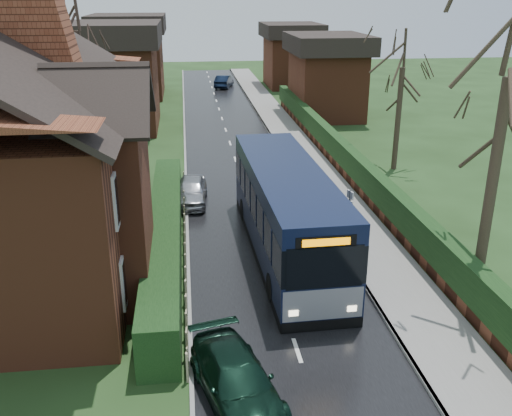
{
  "coord_description": "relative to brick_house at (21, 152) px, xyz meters",
  "views": [
    {
      "loc": [
        -2.89,
        -15.61,
        9.73
      ],
      "look_at": [
        -0.34,
        4.94,
        1.8
      ],
      "focal_mm": 40.0,
      "sensor_mm": 36.0,
      "label": 1
    }
  ],
  "objects": [
    {
      "name": "car_distant",
      "position": [
        10.03,
        40.99,
        -3.72
      ],
      "size": [
        2.41,
        4.22,
        1.31
      ],
      "primitive_type": "imported",
      "rotation": [
        0.0,
        0.0,
        2.87
      ],
      "color": "black",
      "rests_on": "ground"
    },
    {
      "name": "bus_stop_sign",
      "position": [
        11.93,
        -0.53,
        -2.64
      ],
      "size": [
        0.16,
        0.39,
        2.63
      ],
      "rotation": [
        0.0,
        0.0,
        0.28
      ],
      "color": "slate",
      "rests_on": "ground"
    },
    {
      "name": "car_silver",
      "position": [
        5.93,
        5.88,
        -3.75
      ],
      "size": [
        1.75,
        3.78,
        1.25
      ],
      "primitive_type": "imported",
      "rotation": [
        0.0,
        0.0,
        -0.07
      ],
      "color": "#B3B3B8",
      "rests_on": "ground"
    },
    {
      "name": "bus",
      "position": [
        9.54,
        -0.23,
        -2.66
      ],
      "size": [
        2.88,
        11.43,
        3.45
      ],
      "rotation": [
        0.0,
        0.0,
        0.03
      ],
      "color": "black",
      "rests_on": "ground"
    },
    {
      "name": "kerb_right",
      "position": [
        11.78,
        5.22,
        -4.31
      ],
      "size": [
        0.12,
        100.0,
        0.14
      ],
      "primitive_type": "cube",
      "color": "gray",
      "rests_on": "ground"
    },
    {
      "name": "right_wall_hedge",
      "position": [
        14.53,
        5.22,
        -3.36
      ],
      "size": [
        0.6,
        50.0,
        1.8
      ],
      "color": "brown",
      "rests_on": "ground"
    },
    {
      "name": "car_green",
      "position": [
        6.82,
        -8.64,
        -3.78
      ],
      "size": [
        2.61,
        4.37,
        1.19
      ],
      "primitive_type": "imported",
      "rotation": [
        0.0,
        0.0,
        0.25
      ],
      "color": "black",
      "rests_on": "ground"
    },
    {
      "name": "kerb_left",
      "position": [
        5.68,
        5.22,
        -4.33
      ],
      "size": [
        0.12,
        100.0,
        0.1
      ],
      "primitive_type": "cube",
      "color": "gray",
      "rests_on": "ground"
    },
    {
      "name": "front_hedge",
      "position": [
        4.83,
        0.22,
        -3.58
      ],
      "size": [
        1.2,
        16.0,
        1.6
      ],
      "primitive_type": "cube",
      "color": "black",
      "rests_on": "ground"
    },
    {
      "name": "pavement",
      "position": [
        12.98,
        5.22,
        -4.31
      ],
      "size": [
        2.5,
        100.0,
        0.14
      ],
      "primitive_type": "cube",
      "color": "slate",
      "rests_on": "ground"
    },
    {
      "name": "picket_fence",
      "position": [
        5.58,
        0.22,
        -3.93
      ],
      "size": [
        0.1,
        16.0,
        0.9
      ],
      "primitive_type": null,
      "color": "tan",
      "rests_on": "ground"
    },
    {
      "name": "tree_right_far",
      "position": [
        17.73,
        10.23,
        1.8
      ],
      "size": [
        4.28,
        4.28,
        8.26
      ],
      "color": "#35291F",
      "rests_on": "ground"
    },
    {
      "name": "road",
      "position": [
        8.73,
        5.22,
        -4.37
      ],
      "size": [
        6.0,
        100.0,
        0.02
      ],
      "primitive_type": "cube",
      "color": "black",
      "rests_on": "ground"
    },
    {
      "name": "brick_house",
      "position": [
        0.0,
        0.0,
        0.0
      ],
      "size": [
        9.3,
        14.6,
        10.3
      ],
      "color": "brown",
      "rests_on": "ground"
    },
    {
      "name": "tree_house_side",
      "position": [
        0.23,
        12.53,
        3.84
      ],
      "size": [
        4.84,
        4.84,
        10.99
      ],
      "color": "#33251E",
      "rests_on": "ground"
    },
    {
      "name": "tree_right_near",
      "position": [
        15.28,
        -4.5,
        3.47
      ],
      "size": [
        4.87,
        4.87,
        10.51
      ],
      "color": "#372D20",
      "rests_on": "ground"
    },
    {
      "name": "ground",
      "position": [
        8.73,
        -4.78,
        -4.38
      ],
      "size": [
        140.0,
        140.0,
        0.0
      ],
      "primitive_type": "plane",
      "color": "#2A4E21",
      "rests_on": "ground"
    }
  ]
}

